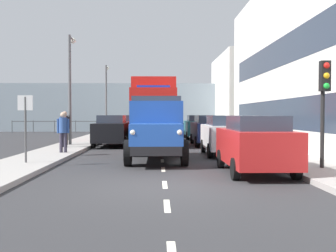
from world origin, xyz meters
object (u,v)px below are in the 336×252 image
(lorry_cargo_red, at_px, (154,109))
(pedestrian_by_lamp, at_px, (63,129))
(car_teal_kerbside_3, at_px, (198,127))
(lamp_post_far, at_px, (106,92))
(truck_vintage_blue, at_px, (156,130))
(car_black_oppositeside_0, at_px, (112,130))
(car_navy_kerbside_2, at_px, (208,130))
(lamp_post_promenade, at_px, (70,79))
(street_sign, at_px, (25,117))
(car_white_kerbside_1, at_px, (225,135))
(traffic_light_near, at_px, (324,91))
(pedestrian_with_bag, at_px, (64,128))
(car_red_kerbside_near, at_px, (255,144))
(car_maroon_oppositeside_1, at_px, (120,127))
(pedestrian_couple_b, at_px, (65,125))

(lorry_cargo_red, bearing_deg, pedestrian_by_lamp, 61.38)
(car_teal_kerbside_3, distance_m, lamp_post_far, 9.85)
(truck_vintage_blue, distance_m, car_black_oppositeside_0, 7.69)
(car_navy_kerbside_2, xyz_separation_m, pedestrian_by_lamp, (6.91, 5.69, 0.26))
(car_teal_kerbside_3, xyz_separation_m, lamp_post_promenade, (7.63, 6.78, 2.81))
(lorry_cargo_red, bearing_deg, street_sign, 68.20)
(lorry_cargo_red, bearing_deg, lamp_post_far, -68.56)
(car_white_kerbside_1, xyz_separation_m, pedestrian_by_lamp, (6.91, 0.16, 0.27))
(lamp_post_promenade, bearing_deg, traffic_light_near, 133.79)
(pedestrian_with_bag, relative_size, traffic_light_near, 0.52)
(car_white_kerbside_1, distance_m, pedestrian_by_lamp, 6.91)
(lamp_post_far, xyz_separation_m, street_sign, (0.01, 21.20, -2.00))
(car_red_kerbside_near, distance_m, car_maroon_oppositeside_1, 16.58)
(car_white_kerbside_1, height_order, lamp_post_promenade, lamp_post_promenade)
(pedestrian_couple_b, bearing_deg, lorry_cargo_red, -152.71)
(street_sign, bearing_deg, car_maroon_oppositeside_1, -97.68)
(lorry_cargo_red, height_order, lamp_post_promenade, lamp_post_promenade)
(pedestrian_by_lamp, height_order, pedestrian_couple_b, pedestrian_couple_b)
(car_black_oppositeside_0, xyz_separation_m, pedestrian_couple_b, (2.43, 0.63, 0.31))
(truck_vintage_blue, xyz_separation_m, car_maroon_oppositeside_1, (2.49, -12.54, -0.28))
(traffic_light_near, bearing_deg, lamp_post_far, -67.71)
(lorry_cargo_red, distance_m, traffic_light_near, 13.26)
(pedestrian_by_lamp, relative_size, lamp_post_promenade, 0.29)
(car_navy_kerbside_2, bearing_deg, lorry_cargo_red, -21.96)
(truck_vintage_blue, height_order, pedestrian_couple_b, truck_vintage_blue)
(car_navy_kerbside_2, distance_m, lamp_post_far, 14.27)
(lamp_post_promenade, bearing_deg, lamp_post_far, -91.46)
(truck_vintage_blue, distance_m, car_red_kerbside_near, 4.30)
(lamp_post_promenade, relative_size, lamp_post_far, 1.01)
(pedestrian_couple_b, distance_m, lamp_post_promenade, 2.54)
(pedestrian_by_lamp, bearing_deg, car_maroon_oppositeside_1, -98.03)
(lorry_cargo_red, relative_size, traffic_light_near, 2.56)
(truck_vintage_blue, distance_m, car_white_kerbside_1, 3.75)
(truck_vintage_blue, bearing_deg, car_red_kerbside_near, 133.38)
(truck_vintage_blue, height_order, car_maroon_oppositeside_1, truck_vintage_blue)
(car_white_kerbside_1, distance_m, street_sign, 8.26)
(car_navy_kerbside_2, height_order, car_teal_kerbside_3, same)
(car_teal_kerbside_3, height_order, lamp_post_promenade, lamp_post_promenade)
(car_navy_kerbside_2, distance_m, car_teal_kerbside_3, 5.96)
(street_sign, bearing_deg, car_navy_kerbside_2, -128.33)
(car_white_kerbside_1, xyz_separation_m, car_teal_kerbside_3, (-0.00, -11.49, 0.00))
(truck_vintage_blue, distance_m, car_teal_kerbside_3, 14.11)
(pedestrian_by_lamp, distance_m, lamp_post_far, 17.82)
(car_red_kerbside_near, distance_m, car_white_kerbside_1, 5.42)
(car_teal_kerbside_3, bearing_deg, car_white_kerbside_1, 90.00)
(lorry_cargo_red, relative_size, pedestrian_by_lamp, 4.79)
(car_red_kerbside_near, height_order, street_sign, street_sign)
(truck_vintage_blue, height_order, car_navy_kerbside_2, truck_vintage_blue)
(pedestrian_couple_b, bearing_deg, truck_vintage_blue, 126.55)
(lorry_cargo_red, distance_m, car_maroon_oppositeside_1, 4.32)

